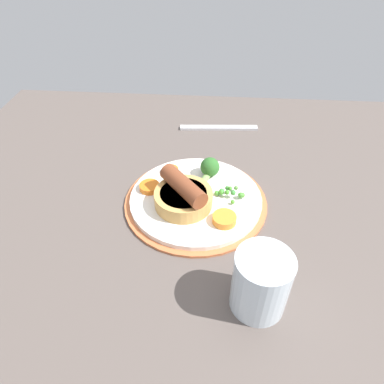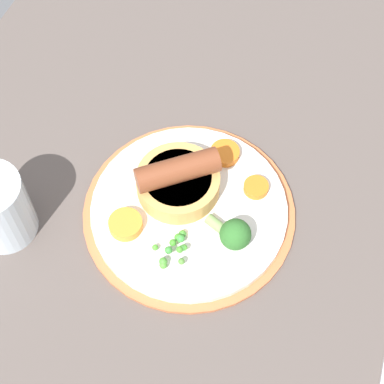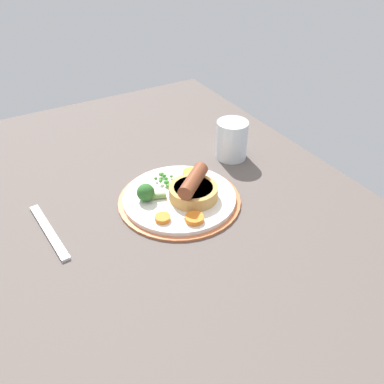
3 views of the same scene
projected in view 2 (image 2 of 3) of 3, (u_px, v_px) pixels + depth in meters
The scene contains 8 objects.
dining_table at pixel (205, 247), 75.37cm from camera, with size 110.00×80.00×3.00cm, color #564C47.
dinner_plate at pixel (189, 211), 75.46cm from camera, with size 25.07×25.07×1.40cm.
sausage_pudding at pixel (178, 180), 74.30cm from camera, with size 9.83×9.83×5.60cm.
pea_pile at pixel (174, 248), 71.14cm from camera, with size 5.30×4.15×1.63cm.
broccoli_floret_far at pixel (234, 234), 71.14cm from camera, with size 3.78×5.78×3.59cm.
carrot_slice_0 at pixel (256, 187), 75.60cm from camera, with size 2.97×2.97×0.92cm, color orange.
carrot_slice_1 at pixel (126, 224), 72.93cm from camera, with size 3.89×3.89×1.23cm, color orange.
carrot_slice_5 at pixel (225, 153), 78.00cm from camera, with size 3.59×3.59×1.02cm, color orange.
Camera 2 is at (-30.85, -10.55, 69.78)cm, focal length 60.00 mm.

